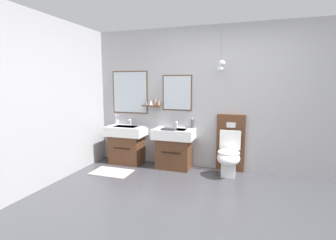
# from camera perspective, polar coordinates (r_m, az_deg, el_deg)

# --- Properties ---
(ground_plane) EXTENTS (6.26, 5.05, 0.10)m
(ground_plane) POSITION_cam_1_polar(r_m,az_deg,el_deg) (3.11, 8.31, -22.24)
(ground_plane) COLOR #3D3D42
(ground_plane) RESTS_ON ground
(wall_back) EXTENTS (5.06, 0.37, 2.52)m
(wall_back) POSITION_cam_1_polar(r_m,az_deg,el_deg) (4.54, 12.42, 4.70)
(wall_back) COLOR #A8A8AA
(wall_back) RESTS_ON ground
(wall_left) EXTENTS (0.12, 3.85, 2.52)m
(wall_left) POSITION_cam_1_polar(r_m,az_deg,el_deg) (3.94, -29.47, 3.31)
(wall_left) COLOR #A8A8AA
(wall_left) RESTS_ON ground
(bath_mat) EXTENTS (0.68, 0.44, 0.01)m
(bath_mat) POSITION_cam_1_polar(r_m,az_deg,el_deg) (4.56, -12.60, -11.41)
(bath_mat) COLOR #9E9993
(bath_mat) RESTS_ON ground
(vanity_sink_left) EXTENTS (0.73, 0.46, 0.72)m
(vanity_sink_left) POSITION_cam_1_polar(r_m,az_deg,el_deg) (4.94, -9.29, -5.17)
(vanity_sink_left) COLOR #56331E
(vanity_sink_left) RESTS_ON ground
(tap_on_left_sink) EXTENTS (0.03, 0.13, 0.11)m
(tap_on_left_sink) POSITION_cam_1_polar(r_m,az_deg,el_deg) (5.01, -8.53, -0.29)
(tap_on_left_sink) COLOR silver
(tap_on_left_sink) RESTS_ON vanity_sink_left
(vanity_sink_right) EXTENTS (0.73, 0.46, 0.72)m
(vanity_sink_right) POSITION_cam_1_polar(r_m,az_deg,el_deg) (4.59, 1.36, -6.08)
(vanity_sink_right) COLOR #56331E
(vanity_sink_right) RESTS_ON ground
(tap_on_right_sink) EXTENTS (0.03, 0.13, 0.11)m
(tap_on_right_sink) POSITION_cam_1_polar(r_m,az_deg,el_deg) (4.67, 1.96, -0.82)
(tap_on_right_sink) COLOR silver
(tap_on_right_sink) RESTS_ON vanity_sink_right
(toilet) EXTENTS (0.48, 0.62, 1.00)m
(toilet) POSITION_cam_1_polar(r_m,az_deg,el_deg) (4.42, 13.70, -7.08)
(toilet) COLOR #56331E
(toilet) RESTS_ON ground
(toothbrush_cup) EXTENTS (0.07, 0.07, 0.20)m
(toothbrush_cup) POSITION_cam_1_polar(r_m,az_deg,el_deg) (5.14, -11.44, -0.34)
(toothbrush_cup) COLOR silver
(toothbrush_cup) RESTS_ON vanity_sink_left
(soap_dispenser) EXTENTS (0.06, 0.06, 0.20)m
(soap_dispenser) POSITION_cam_1_polar(r_m,az_deg,el_deg) (4.59, 5.52, -0.83)
(soap_dispenser) COLOR #4C4C51
(soap_dispenser) RESTS_ON vanity_sink_right
(folded_hand_towel) EXTENTS (0.22, 0.16, 0.04)m
(folded_hand_towel) POSITION_cam_1_polar(r_m,az_deg,el_deg) (4.41, 0.39, -1.99)
(folded_hand_towel) COLOR #47474C
(folded_hand_towel) RESTS_ON vanity_sink_right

